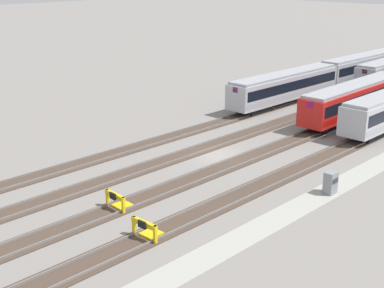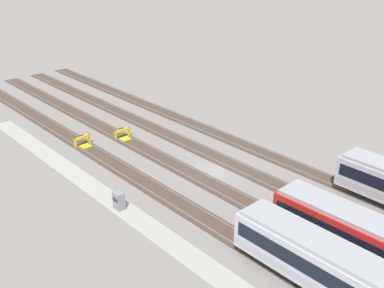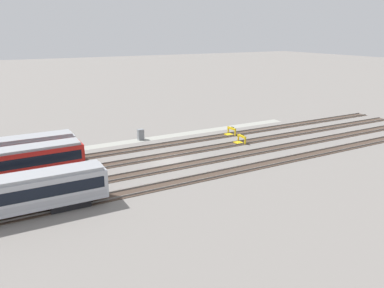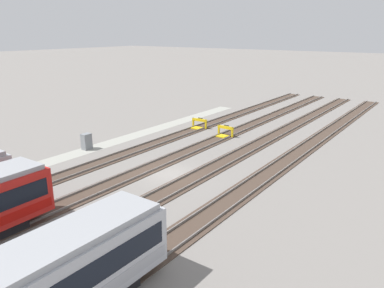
% 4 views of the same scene
% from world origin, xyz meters
% --- Properties ---
extents(ground_plane, '(400.00, 400.00, 0.00)m').
position_xyz_m(ground_plane, '(0.00, 0.00, 0.00)').
color(ground_plane, gray).
extents(service_walkway, '(54.00, 2.00, 0.01)m').
position_xyz_m(service_walkway, '(0.00, -10.69, 0.00)').
color(service_walkway, '#9E9E93').
rests_on(service_walkway, ground).
extents(rail_track_nearest, '(90.00, 2.23, 0.21)m').
position_xyz_m(rail_track_nearest, '(0.00, -6.68, 0.04)').
color(rail_track_nearest, '#47382D').
rests_on(rail_track_nearest, ground).
extents(rail_track_near_inner, '(90.00, 2.24, 0.21)m').
position_xyz_m(rail_track_near_inner, '(0.00, -2.23, 0.04)').
color(rail_track_near_inner, '#47382D').
rests_on(rail_track_near_inner, ground).
extents(rail_track_middle, '(90.00, 2.24, 0.21)m').
position_xyz_m(rail_track_middle, '(0.00, 2.23, 0.04)').
color(rail_track_middle, '#47382D').
rests_on(rail_track_middle, ground).
extents(rail_track_far_inner, '(90.00, 2.23, 0.21)m').
position_xyz_m(rail_track_far_inner, '(0.00, 6.68, 0.04)').
color(rail_track_far_inner, '#47382D').
rests_on(rail_track_far_inner, ground).
extents(bumper_stop_nearest_track, '(1.37, 2.01, 1.22)m').
position_xyz_m(bumper_stop_nearest_track, '(-13.76, -6.67, 0.51)').
color(bumper_stop_nearest_track, gold).
rests_on(bumper_stop_nearest_track, ground).
extents(bumper_stop_near_inner_track, '(1.38, 2.01, 1.22)m').
position_xyz_m(bumper_stop_near_inner_track, '(-12.45, -2.24, 0.51)').
color(bumper_stop_near_inner_track, gold).
rests_on(bumper_stop_near_inner_track, ground).
extents(electrical_cabinet, '(0.90, 0.73, 1.60)m').
position_xyz_m(electrical_cabinet, '(-0.43, -10.95, 0.80)').
color(electrical_cabinet, gray).
rests_on(electrical_cabinet, ground).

